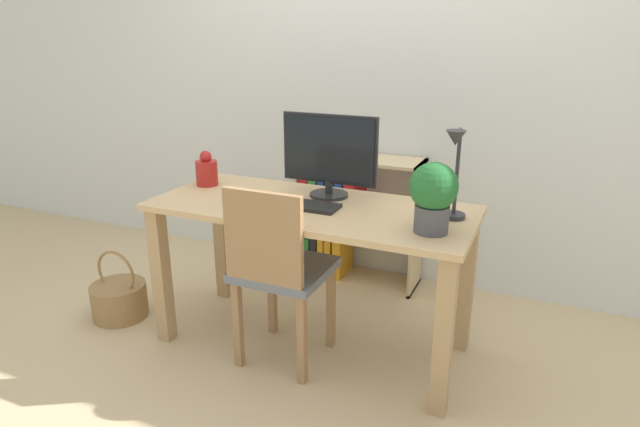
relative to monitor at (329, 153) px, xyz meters
The scene contains 11 objects.
ground_plane 0.95m from the monitor, 97.26° to the right, with size 10.00×10.00×0.00m, color #CCB284.
wall_back 0.88m from the monitor, 91.48° to the left, with size 8.00×0.05×2.60m.
desk 0.38m from the monitor, 97.26° to the right, with size 1.49×0.64×0.73m.
monitor is the anchor object (origin of this frame).
keyboard 0.29m from the monitor, 100.43° to the right, with size 0.32×0.14×0.02m.
vase 0.68m from the monitor, behind, with size 0.11×0.11×0.18m.
desk_lamp 0.63m from the monitor, 12.54° to the right, with size 0.10×0.19×0.39m.
potted_plant 0.63m from the monitor, 27.26° to the right, with size 0.19×0.19×0.28m.
chair 0.59m from the monitor, 102.96° to the right, with size 0.40×0.40×0.87m.
bookshelf 0.85m from the monitor, 106.79° to the left, with size 0.75×0.28×0.78m.
basket 1.42m from the monitor, 162.49° to the right, with size 0.29×0.29×0.39m.
Camera 1 is at (0.98, -2.12, 1.48)m, focal length 30.00 mm.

